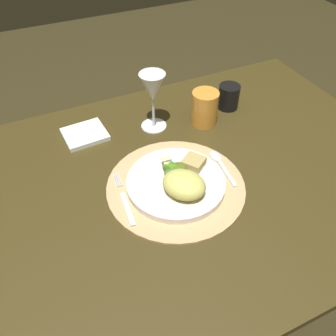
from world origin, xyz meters
TOP-DOWN VIEW (x-y plane):
  - ground_plane at (0.00, 0.00)m, footprint 6.00×6.00m
  - dining_table at (0.00, 0.00)m, footprint 1.29×0.84m
  - placemat at (0.00, -0.03)m, footprint 0.34×0.34m
  - dinner_plate at (0.00, -0.03)m, footprint 0.24×0.24m
  - pasta_serving at (-0.00, -0.07)m, footprint 0.13×0.13m
  - salad_greens at (0.01, 0.00)m, footprint 0.06×0.08m
  - bread_piece at (0.06, 0.00)m, footprint 0.07×0.07m
  - fork at (-0.13, -0.02)m, footprint 0.03×0.17m
  - spoon at (0.14, 0.00)m, footprint 0.03×0.14m
  - napkin at (-0.15, 0.26)m, footprint 0.12×0.11m
  - wine_glass at (0.05, 0.22)m, footprint 0.07×0.07m
  - amber_tumbler at (0.19, 0.18)m, footprint 0.08×0.08m
  - dark_tumbler at (0.30, 0.22)m, footprint 0.07×0.07m

SIDE VIEW (x-z plane):
  - ground_plane at x=0.00m, z-range 0.00..0.00m
  - dining_table at x=0.00m, z-range 0.23..0.94m
  - placemat at x=0.00m, z-range 0.70..0.71m
  - napkin at x=-0.15m, z-range 0.70..0.71m
  - fork at x=-0.13m, z-range 0.71..0.71m
  - spoon at x=0.14m, z-range 0.71..0.71m
  - dinner_plate at x=0.00m, z-range 0.71..0.72m
  - salad_greens at x=0.01m, z-range 0.72..0.75m
  - bread_piece at x=0.06m, z-range 0.72..0.75m
  - dark_tumbler at x=0.30m, z-range 0.70..0.78m
  - pasta_serving at x=0.00m, z-range 0.72..0.77m
  - amber_tumbler at x=0.19m, z-range 0.70..0.80m
  - wine_glass at x=0.05m, z-range 0.74..0.91m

